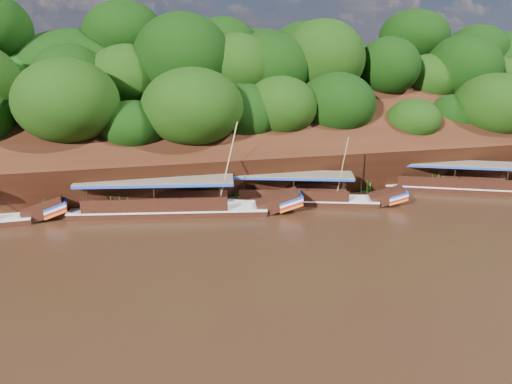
# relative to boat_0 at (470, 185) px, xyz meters

# --- Properties ---
(ground) EXTENTS (160.00, 160.00, 0.00)m
(ground) POSITION_rel_boat_0_xyz_m (-15.13, -7.45, -0.56)
(ground) COLOR black
(ground) RESTS_ON ground
(riverbank) EXTENTS (120.00, 30.06, 19.40)m
(riverbank) POSITION_rel_boat_0_xyz_m (-15.14, 15.27, 1.33)
(riverbank) COLOR black
(riverbank) RESTS_ON ground
(boat_0) EXTENTS (14.50, 8.45, 5.86)m
(boat_0) POSITION_rel_boat_0_xyz_m (0.00, 0.00, 0.00)
(boat_0) COLOR black
(boat_0) RESTS_ON ground
(boat_1) EXTENTS (13.79, 6.54, 6.00)m
(boat_1) POSITION_rel_boat_0_xyz_m (-14.56, 0.27, -0.01)
(boat_1) COLOR black
(boat_1) RESTS_ON ground
(boat_2) EXTENTS (17.16, 5.63, 7.23)m
(boat_2) POSITION_rel_boat_0_xyz_m (-24.90, 0.34, 0.05)
(boat_2) COLOR black
(boat_2) RESTS_ON ground
(reeds) EXTENTS (48.96, 2.19, 2.14)m
(reeds) POSITION_rel_boat_0_xyz_m (-19.38, 2.10, 0.34)
(reeds) COLOR #215E17
(reeds) RESTS_ON ground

